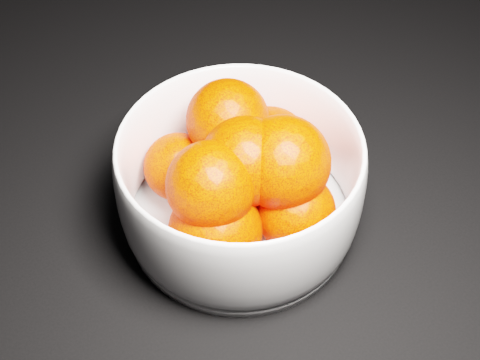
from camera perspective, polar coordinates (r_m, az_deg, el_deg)
ground at (r=0.79m, az=10.02°, el=10.92°), size 3.00×3.00×0.00m
bowl at (r=0.56m, az=0.00°, el=-0.34°), size 0.21×0.21×0.10m
orange_pile at (r=0.55m, az=0.36°, el=0.63°), size 0.16×0.16×0.12m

